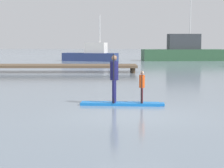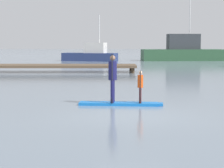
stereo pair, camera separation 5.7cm
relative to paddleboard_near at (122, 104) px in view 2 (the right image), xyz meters
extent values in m
plane|color=gray|center=(0.38, -1.78, -0.05)|extent=(240.00, 240.00, 0.00)
cube|color=blue|center=(-0.07, 0.01, 0.00)|extent=(2.87, 0.75, 0.10)
cube|color=blue|center=(1.39, -0.12, 0.00)|extent=(0.27, 0.38, 0.09)
cylinder|color=#19194C|center=(-0.27, 0.20, 0.46)|extent=(0.12, 0.12, 0.81)
cylinder|color=#19194C|center=(-0.30, -0.15, 0.46)|extent=(0.12, 0.12, 0.81)
cylinder|color=#19194C|center=(-0.29, 0.02, 1.19)|extent=(0.32, 0.32, 0.67)
sphere|color=#8C664C|center=(-0.29, 0.02, 1.65)|extent=(0.19, 0.19, 0.19)
cylinder|color=black|center=(-0.30, -0.20, 0.92)|extent=(0.03, 0.03, 1.75)
cube|color=black|center=(-0.30, -0.20, 0.14)|extent=(0.04, 0.14, 0.18)
cylinder|color=#4C1419|center=(0.71, 0.06, 0.32)|extent=(0.08, 0.08, 0.54)
cylinder|color=#4C1419|center=(0.69, -0.18, 0.32)|extent=(0.08, 0.08, 0.54)
cylinder|color=#E54C14|center=(0.70, -0.06, 0.82)|extent=(0.22, 0.22, 0.45)
sphere|color=beige|center=(0.70, -0.06, 1.13)|extent=(0.13, 0.13, 0.13)
cylinder|color=black|center=(0.69, -0.23, 0.63)|extent=(0.03, 0.03, 1.16)
cube|color=black|center=(0.69, -0.23, 0.14)|extent=(0.04, 0.14, 0.18)
cube|color=navy|center=(-3.00, 33.57, 0.43)|extent=(6.88, 3.83, 0.96)
cube|color=white|center=(-2.30, 33.36, 1.53)|extent=(2.80, 2.07, 1.25)
cylinder|color=silver|center=(-1.82, 33.21, 3.79)|extent=(0.12, 0.12, 3.26)
cube|color=#2D5638|center=(8.25, 34.44, 0.64)|extent=(9.94, 3.54, 1.38)
cube|color=#33383D|center=(8.41, 34.45, 2.27)|extent=(3.93, 2.15, 1.87)
cylinder|color=silver|center=(9.17, 34.50, 5.91)|extent=(0.12, 0.12, 5.40)
cube|color=brown|center=(-5.16, 15.74, 0.42)|extent=(13.32, 2.68, 0.18)
cylinder|color=#473828|center=(1.20, 14.70, 0.23)|extent=(0.28, 0.28, 0.56)
cylinder|color=#473828|center=(1.20, 16.79, 0.23)|extent=(0.28, 0.28, 0.56)
camera|label=1|loc=(-0.37, -14.07, 2.21)|focal=63.39mm
camera|label=2|loc=(-0.31, -14.07, 2.21)|focal=63.39mm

